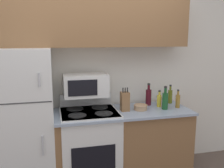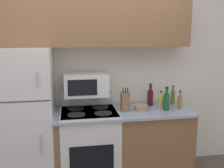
# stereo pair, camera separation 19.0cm
# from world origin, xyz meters

# --- Properties ---
(wall_back) EXTENTS (8.00, 0.05, 2.55)m
(wall_back) POSITION_xyz_m (0.00, 0.67, 1.27)
(wall_back) COLOR silver
(wall_back) RESTS_ON ground_plane
(lower_cabinets) EXTENTS (1.71, 0.65, 0.90)m
(lower_cabinets) POSITION_xyz_m (0.35, 0.31, 0.45)
(lower_cabinets) COLOR brown
(lower_cabinets) RESTS_ON ground_plane
(refrigerator) EXTENTS (0.70, 0.66, 1.69)m
(refrigerator) POSITION_xyz_m (-0.85, 0.32, 0.85)
(refrigerator) COLOR silver
(refrigerator) RESTS_ON ground_plane
(upper_cabinets) EXTENTS (2.40, 0.34, 0.66)m
(upper_cabinets) POSITION_xyz_m (0.00, 0.48, 2.02)
(upper_cabinets) COLOR brown
(upper_cabinets) RESTS_ON refrigerator
(stove) EXTENTS (0.70, 0.64, 1.08)m
(stove) POSITION_xyz_m (-0.08, 0.30, 0.48)
(stove) COLOR silver
(stove) RESTS_ON ground_plane
(microwave) EXTENTS (0.54, 0.34, 0.27)m
(microwave) POSITION_xyz_m (-0.10, 0.43, 1.23)
(microwave) COLOR silver
(microwave) RESTS_ON stove
(knife_block) EXTENTS (0.10, 0.10, 0.30)m
(knife_block) POSITION_xyz_m (0.37, 0.28, 1.02)
(knife_block) COLOR brown
(knife_block) RESTS_ON lower_cabinets
(bowl) EXTENTS (0.18, 0.18, 0.07)m
(bowl) POSITION_xyz_m (0.57, 0.28, 0.94)
(bowl) COLOR tan
(bowl) RESTS_ON lower_cabinets
(bottle_wine_green) EXTENTS (0.08, 0.08, 0.30)m
(bottle_wine_green) POSITION_xyz_m (0.88, 0.23, 1.02)
(bottle_wine_green) COLOR #194C23
(bottle_wine_green) RESTS_ON lower_cabinets
(bottle_cooking_spray) EXTENTS (0.06, 0.06, 0.22)m
(bottle_cooking_spray) POSITION_xyz_m (0.86, 0.36, 0.99)
(bottle_cooking_spray) COLOR gold
(bottle_cooking_spray) RESTS_ON lower_cabinets
(bottle_vinegar) EXTENTS (0.06, 0.06, 0.24)m
(bottle_vinegar) POSITION_xyz_m (1.08, 0.26, 1.00)
(bottle_vinegar) COLOR olive
(bottle_vinegar) RESTS_ON lower_cabinets
(bottle_olive_oil) EXTENTS (0.06, 0.06, 0.26)m
(bottle_olive_oil) POSITION_xyz_m (1.08, 0.49, 1.01)
(bottle_olive_oil) COLOR #5B6619
(bottle_olive_oil) RESTS_ON lower_cabinets
(bottle_hot_sauce) EXTENTS (0.05, 0.05, 0.20)m
(bottle_hot_sauce) POSITION_xyz_m (0.92, 0.31, 0.98)
(bottle_hot_sauce) COLOR red
(bottle_hot_sauce) RESTS_ON lower_cabinets
(bottle_wine_red) EXTENTS (0.08, 0.08, 0.30)m
(bottle_wine_red) POSITION_xyz_m (0.75, 0.47, 1.02)
(bottle_wine_red) COLOR #470F19
(bottle_wine_red) RESTS_ON lower_cabinets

